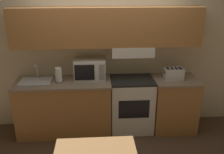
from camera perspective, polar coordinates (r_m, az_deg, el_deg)
ground_plane at (r=4.61m, az=-1.10°, el=-9.92°), size 16.00×16.00×0.00m
wall_back at (r=4.01m, az=-1.03°, el=8.07°), size 5.30×0.38×2.55m
lower_counter_main at (r=4.17m, az=-10.76°, el=-6.77°), size 1.50×0.60×0.90m
lower_counter_right_stub at (r=4.33m, az=13.87°, el=-5.94°), size 0.71×0.60×0.90m
stove_range at (r=4.20m, az=4.48°, el=-6.27°), size 0.69×0.54×0.90m
microwave at (r=4.00m, az=-5.10°, el=1.82°), size 0.49×0.33×0.32m
toaster at (r=4.12m, az=13.90°, el=0.79°), size 0.31×0.19×0.18m
sink_basin at (r=4.06m, az=-17.05°, el=-0.91°), size 0.49×0.37×0.25m
paper_towel_roll at (r=3.94m, az=-12.08°, el=0.47°), size 0.12×0.12×0.23m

